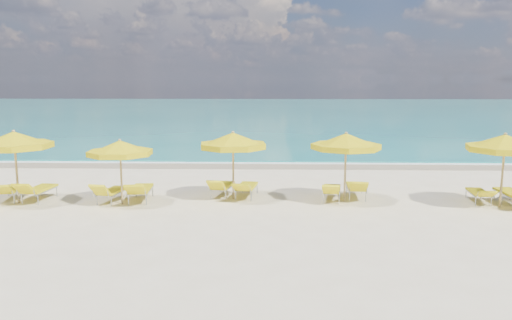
{
  "coord_description": "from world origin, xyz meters",
  "views": [
    {
      "loc": [
        0.55,
        -16.94,
        4.19
      ],
      "look_at": [
        0.0,
        1.5,
        1.2
      ],
      "focal_mm": 35.0,
      "sensor_mm": 36.0,
      "label": 1
    }
  ],
  "objects": [
    {
      "name": "wet_sand_band",
      "position": [
        0.0,
        7.4,
        0.0
      ],
      "size": [
        120.0,
        2.6,
        0.01
      ],
      "primitive_type": "cube",
      "color": "tan",
      "rests_on": "ground"
    },
    {
      "name": "whitecap_near",
      "position": [
        -6.0,
        17.0,
        0.0
      ],
      "size": [
        14.0,
        0.36,
        0.05
      ],
      "primitive_type": "cube",
      "color": "white",
      "rests_on": "ground"
    },
    {
      "name": "lounger_4_right",
      "position": [
        3.61,
        0.58,
        0.23
      ],
      "size": [
        0.76,
        1.93,
        0.82
      ],
      "rotation": [
        0.0,
        0.0,
        -0.08
      ],
      "color": "#A5A8AD",
      "rests_on": "ground"
    },
    {
      "name": "ground_plane",
      "position": [
        0.0,
        0.0,
        0.0
      ],
      "size": [
        120.0,
        120.0,
        0.0
      ],
      "primitive_type": "plane",
      "color": "beige"
    },
    {
      "name": "lounger_3_left",
      "position": [
        -1.2,
        0.69,
        0.22
      ],
      "size": [
        0.9,
        1.86,
        0.8
      ],
      "rotation": [
        0.0,
        0.0,
        -0.18
      ],
      "color": "#A5A8AD",
      "rests_on": "ground"
    },
    {
      "name": "lounger_1_right",
      "position": [
        -7.54,
        -0.17,
        0.24
      ],
      "size": [
        0.79,
        1.97,
        0.85
      ],
      "rotation": [
        0.0,
        0.0,
        -0.08
      ],
      "color": "#A5A8AD",
      "rests_on": "ground"
    },
    {
      "name": "lounger_4_left",
      "position": [
        2.7,
        0.21,
        0.22
      ],
      "size": [
        0.87,
        1.89,
        0.77
      ],
      "rotation": [
        0.0,
        0.0,
        -0.15
      ],
      "color": "#A5A8AD",
      "rests_on": "ground"
    },
    {
      "name": "ocean",
      "position": [
        0.0,
        48.0,
        0.0
      ],
      "size": [
        120.0,
        80.0,
        0.3
      ],
      "primitive_type": "cube",
      "color": "#157A76",
      "rests_on": "ground"
    },
    {
      "name": "lounger_5_left",
      "position": [
        7.72,
        0.01,
        0.2
      ],
      "size": [
        0.7,
        1.76,
        0.65
      ],
      "rotation": [
        0.0,
        0.0,
        -0.09
      ],
      "color": "#A5A8AD",
      "rests_on": "ground"
    },
    {
      "name": "lounger_5_right",
      "position": [
        8.71,
        -0.3,
        0.23
      ],
      "size": [
        0.71,
        2.01,
        0.76
      ],
      "rotation": [
        0.0,
        0.0,
        0.03
      ],
      "color": "#A5A8AD",
      "rests_on": "ground"
    },
    {
      "name": "umbrella_3",
      "position": [
        -0.76,
        0.25,
        2.07
      ],
      "size": [
        2.95,
        2.95,
        2.42
      ],
      "rotation": [
        0.0,
        0.0,
        -0.27
      ],
      "color": "tan",
      "rests_on": "ground"
    },
    {
      "name": "lounger_1_left",
      "position": [
        -8.57,
        -0.15,
        0.22
      ],
      "size": [
        0.96,
        1.93,
        0.79
      ],
      "rotation": [
        0.0,
        0.0,
        0.2
      ],
      "color": "#A5A8AD",
      "rests_on": "ground"
    },
    {
      "name": "umbrella_5",
      "position": [
        8.19,
        -0.58,
        2.12
      ],
      "size": [
        2.82,
        2.82,
        2.48
      ],
      "rotation": [
        0.0,
        0.0,
        0.16
      ],
      "color": "tan",
      "rests_on": "ground"
    },
    {
      "name": "umbrella_4",
      "position": [
        3.12,
        0.03,
        2.08
      ],
      "size": [
        2.56,
        2.56,
        2.43
      ],
      "rotation": [
        0.0,
        0.0,
        -0.07
      ],
      "color": "tan",
      "rests_on": "ground"
    },
    {
      "name": "whitecap_far",
      "position": [
        8.0,
        24.0,
        0.0
      ],
      "size": [
        18.0,
        0.3,
        0.05
      ],
      "primitive_type": "cube",
      "color": "white",
      "rests_on": "ground"
    },
    {
      "name": "lounger_3_right",
      "position": [
        -0.32,
        0.54,
        0.23
      ],
      "size": [
        0.88,
        1.97,
        0.74
      ],
      "rotation": [
        0.0,
        0.0,
        -0.15
      ],
      "color": "#A5A8AD",
      "rests_on": "ground"
    },
    {
      "name": "umbrella_1",
      "position": [
        -8.07,
        -0.56,
        2.15
      ],
      "size": [
        3.25,
        3.25,
        2.53
      ],
      "rotation": [
        0.0,
        0.0,
        -0.39
      ],
      "color": "tan",
      "rests_on": "ground"
    },
    {
      "name": "lounger_2_left",
      "position": [
        -4.94,
        -0.27,
        0.22
      ],
      "size": [
        0.9,
        1.83,
        0.83
      ],
      "rotation": [
        0.0,
        0.0,
        -0.19
      ],
      "color": "#A5A8AD",
      "rests_on": "ground"
    },
    {
      "name": "foam_line",
      "position": [
        0.0,
        8.2,
        0.0
      ],
      "size": [
        120.0,
        1.2,
        0.03
      ],
      "primitive_type": "cube",
      "color": "white",
      "rests_on": "ground"
    },
    {
      "name": "umbrella_2",
      "position": [
        -4.5,
        -0.56,
        1.9
      ],
      "size": [
        2.79,
        2.79,
        2.23
      ],
      "rotation": [
        0.0,
        0.0,
        -0.33
      ],
      "color": "tan",
      "rests_on": "ground"
    },
    {
      "name": "lounger_2_right",
      "position": [
        -3.97,
        -0.14,
        0.25
      ],
      "size": [
        0.81,
        2.06,
        0.85
      ],
      "rotation": [
        0.0,
        0.0,
        0.07
      ],
      "color": "#A5A8AD",
      "rests_on": "ground"
    }
  ]
}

